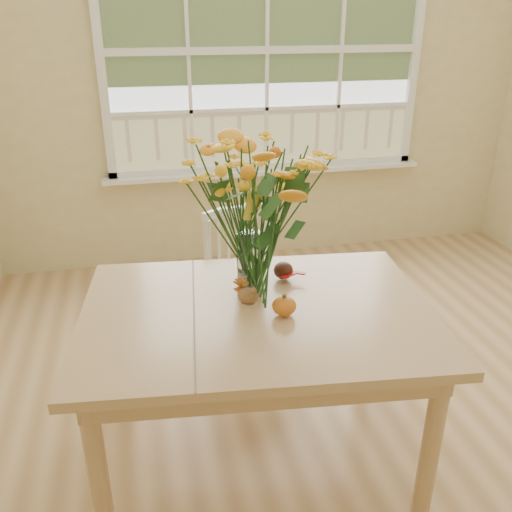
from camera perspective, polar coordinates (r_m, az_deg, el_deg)
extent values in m
cube|color=#A98152|center=(2.65, 13.06, -19.19)|extent=(4.00, 4.50, 0.01)
cube|color=#D2BC86|center=(4.08, 1.01, 18.09)|extent=(4.00, 0.02, 2.70)
cube|color=silver|center=(4.05, 1.09, 20.88)|extent=(2.20, 0.00, 1.60)
cube|color=white|center=(4.14, 1.18, 8.87)|extent=(2.42, 0.12, 0.03)
cube|color=tan|center=(2.13, 0.12, -6.10)|extent=(1.46, 1.12, 0.04)
cube|color=tan|center=(2.17, 0.12, -7.69)|extent=(1.33, 0.99, 0.10)
cylinder|color=tan|center=(2.07, -16.24, -21.27)|extent=(0.07, 0.07, 0.69)
cylinder|color=tan|center=(2.68, -13.77, -9.13)|extent=(0.07, 0.07, 0.69)
cylinder|color=tan|center=(2.19, 17.93, -18.52)|extent=(0.07, 0.07, 0.69)
cylinder|color=tan|center=(2.77, 11.50, -7.66)|extent=(0.07, 0.07, 0.69)
cube|color=white|center=(2.88, -0.62, -4.51)|extent=(0.47, 0.45, 0.05)
cube|color=white|center=(2.91, -1.91, 0.68)|extent=(0.39, 0.13, 0.45)
cylinder|color=white|center=(2.83, -2.20, -10.18)|extent=(0.03, 0.03, 0.38)
cylinder|color=white|center=(3.05, -4.37, -7.40)|extent=(0.03, 0.03, 0.38)
cylinder|color=white|center=(2.94, 3.32, -8.72)|extent=(0.03, 0.03, 0.38)
cylinder|color=white|center=(3.16, 0.81, -6.17)|extent=(0.03, 0.03, 0.38)
cylinder|color=white|center=(2.20, -0.58, -0.74)|extent=(0.11, 0.11, 0.25)
ellipsoid|color=#BF6D16|center=(2.07, 2.99, -5.36)|extent=(0.09, 0.09, 0.07)
cylinder|color=#CCB78C|center=(2.15, -0.85, -5.06)|extent=(0.07, 0.07, 0.01)
ellipsoid|color=brown|center=(2.13, -0.86, -4.19)|extent=(0.10, 0.09, 0.07)
ellipsoid|color=#38160F|center=(2.34, 2.90, -1.61)|extent=(0.08, 0.08, 0.08)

